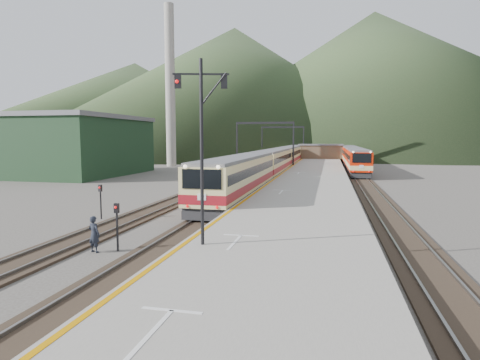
% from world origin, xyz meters
% --- Properties ---
extents(ground, '(400.00, 400.00, 0.00)m').
position_xyz_m(ground, '(0.00, 0.00, 0.00)').
color(ground, '#47423D').
rests_on(ground, ground).
extents(track_main, '(2.60, 200.00, 0.23)m').
position_xyz_m(track_main, '(0.00, 40.00, 0.07)').
color(track_main, black).
rests_on(track_main, ground).
extents(track_far, '(2.60, 200.00, 0.23)m').
position_xyz_m(track_far, '(-5.00, 40.00, 0.07)').
color(track_far, black).
rests_on(track_far, ground).
extents(track_second, '(2.60, 200.00, 0.23)m').
position_xyz_m(track_second, '(11.50, 40.00, 0.07)').
color(track_second, black).
rests_on(track_second, ground).
extents(platform, '(8.00, 100.00, 1.00)m').
position_xyz_m(platform, '(5.60, 38.00, 0.50)').
color(platform, gray).
rests_on(platform, ground).
extents(gantry_near, '(9.55, 0.25, 8.00)m').
position_xyz_m(gantry_near, '(-2.85, 55.00, 5.59)').
color(gantry_near, black).
rests_on(gantry_near, ground).
extents(gantry_far, '(9.55, 0.25, 8.00)m').
position_xyz_m(gantry_far, '(-2.85, 80.00, 5.59)').
color(gantry_far, black).
rests_on(gantry_far, ground).
extents(warehouse, '(14.50, 20.50, 8.60)m').
position_xyz_m(warehouse, '(-28.00, 42.00, 4.32)').
color(warehouse, '#15311C').
rests_on(warehouse, ground).
extents(smokestack, '(1.80, 1.80, 30.00)m').
position_xyz_m(smokestack, '(-22.00, 62.00, 15.00)').
color(smokestack, '#9E998E').
rests_on(smokestack, ground).
extents(station_shed, '(9.40, 4.40, 3.10)m').
position_xyz_m(station_shed, '(5.60, 78.00, 2.57)').
color(station_shed, brown).
rests_on(station_shed, platform).
extents(hill_a, '(180.00, 180.00, 60.00)m').
position_xyz_m(hill_a, '(-40.00, 190.00, 30.00)').
color(hill_a, '#2B4022').
rests_on(hill_a, ground).
extents(hill_b, '(220.00, 220.00, 75.00)m').
position_xyz_m(hill_b, '(30.00, 230.00, 37.50)').
color(hill_b, '#2B4022').
rests_on(hill_b, ground).
extents(hill_d, '(200.00, 200.00, 55.00)m').
position_xyz_m(hill_d, '(-120.00, 240.00, 27.50)').
color(hill_d, '#2B4022').
rests_on(hill_d, ground).
extents(main_train, '(3.03, 83.10, 3.70)m').
position_xyz_m(main_train, '(0.00, 54.82, 2.08)').
color(main_train, '#D9CB82').
rests_on(main_train, track_main).
extents(second_train, '(2.80, 57.51, 3.42)m').
position_xyz_m(second_train, '(11.50, 71.67, 1.94)').
color(second_train, red).
rests_on(second_train, track_second).
extents(signal_mast, '(2.15, 0.69, 7.38)m').
position_xyz_m(signal_mast, '(2.60, 5.39, 5.48)').
color(signal_mast, black).
rests_on(signal_mast, platform).
extents(short_signal_a, '(0.24, 0.19, 2.27)m').
position_xyz_m(short_signal_a, '(-2.10, 6.93, 1.46)').
color(short_signal_a, black).
rests_on(short_signal_a, ground).
extents(short_signal_b, '(0.25, 0.21, 2.27)m').
position_xyz_m(short_signal_b, '(-2.98, 26.11, 1.46)').
color(short_signal_b, black).
rests_on(short_signal_b, ground).
extents(short_signal_c, '(0.25, 0.20, 2.27)m').
position_xyz_m(short_signal_c, '(-7.05, 13.54, 1.46)').
color(short_signal_c, black).
rests_on(short_signal_c, ground).
extents(worker, '(0.71, 0.55, 1.72)m').
position_xyz_m(worker, '(-3.04, 6.49, 0.86)').
color(worker, '#1D212B').
rests_on(worker, ground).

